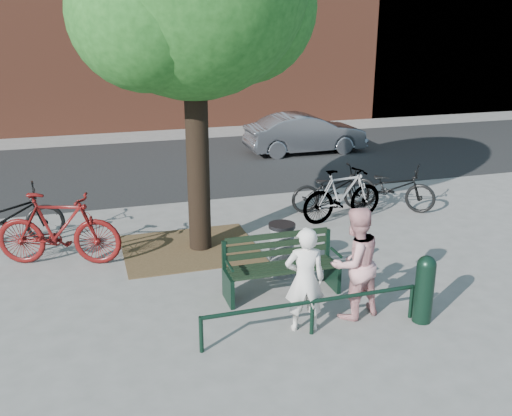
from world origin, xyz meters
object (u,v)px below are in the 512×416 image
object	(u,v)px
person_left	(305,280)
litter_bin	(282,249)
person_right	(355,263)
bicycle_c	(331,189)
bollard	(425,287)
parked_car	(305,133)
park_bench	(280,264)

from	to	relation	value
person_left	litter_bin	bearing A→B (deg)	-86.50
person_right	litter_bin	world-z (taller)	person_right
person_left	bicycle_c	xyz separation A→B (m)	(2.44, 4.53, -0.25)
bicycle_c	bollard	bearing A→B (deg)	171.53
parked_car	person_right	bearing A→B (deg)	161.86
bicycle_c	parked_car	bearing A→B (deg)	-15.22
litter_bin	person_right	bearing A→B (deg)	-71.97
person_left	litter_bin	size ratio (longest dim) A/B	1.65
bicycle_c	litter_bin	bearing A→B (deg)	143.37
park_bench	person_right	xyz separation A→B (m)	(0.74, -0.98, 0.33)
bollard	parked_car	distance (m)	10.48
person_right	bicycle_c	world-z (taller)	person_right
parked_car	litter_bin	bearing A→B (deg)	155.69
bollard	bicycle_c	xyz separation A→B (m)	(0.78, 4.81, -0.04)
person_left	parked_car	xyz separation A→B (m)	(3.99, 9.94, -0.12)
person_left	bicycle_c	world-z (taller)	person_left
person_right	parked_car	bearing A→B (deg)	-121.17
bicycle_c	parked_car	size ratio (longest dim) A/B	0.49
litter_bin	bicycle_c	bearing A→B (deg)	52.60
bollard	bicycle_c	world-z (taller)	bollard
park_bench	bollard	xyz separation A→B (m)	(1.60, -1.41, 0.05)
person_left	bollard	xyz separation A→B (m)	(1.66, -0.28, -0.21)
litter_bin	bicycle_c	xyz separation A→B (m)	(2.15, 2.81, 0.03)
person_right	parked_car	distance (m)	10.29
person_right	litter_bin	bearing A→B (deg)	-85.08
person_left	person_right	bearing A→B (deg)	-156.18
park_bench	parked_car	xyz separation A→B (m)	(3.93, 8.81, 0.14)
park_bench	bollard	size ratio (longest dim) A/B	1.77
bollard	bicycle_c	bearing A→B (deg)	80.76
person_left	person_right	size ratio (longest dim) A/B	0.91
park_bench	person_right	bearing A→B (deg)	-52.81
park_bench	bollard	world-z (taller)	bollard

